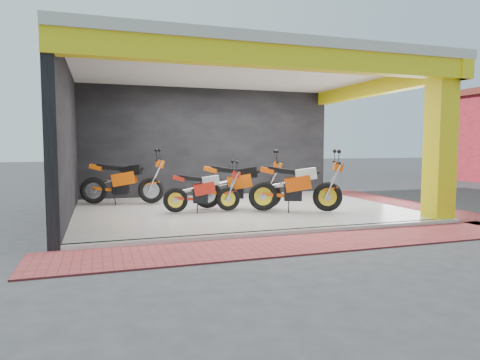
# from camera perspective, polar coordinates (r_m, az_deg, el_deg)

# --- Properties ---
(ground) EXTENTS (80.00, 80.00, 0.00)m
(ground) POSITION_cam_1_polar(r_m,az_deg,el_deg) (9.14, 3.83, -6.06)
(ground) COLOR #2D2D30
(ground) RESTS_ON ground
(showroom_floor) EXTENTS (8.00, 6.00, 0.10)m
(showroom_floor) POSITION_cam_1_polar(r_m,az_deg,el_deg) (10.99, -0.10, -3.97)
(showroom_floor) COLOR white
(showroom_floor) RESTS_ON ground
(showroom_ceiling) EXTENTS (8.40, 6.40, 0.20)m
(showroom_ceiling) POSITION_cam_1_polar(r_m,az_deg,el_deg) (11.03, -0.10, 14.58)
(showroom_ceiling) COLOR beige
(showroom_ceiling) RESTS_ON corner_column
(back_wall) EXTENTS (8.20, 0.20, 3.50)m
(back_wall) POSITION_cam_1_polar(r_m,az_deg,el_deg) (13.84, -4.11, 4.86)
(back_wall) COLOR black
(back_wall) RESTS_ON ground
(left_wall) EXTENTS (0.20, 6.20, 3.50)m
(left_wall) POSITION_cam_1_polar(r_m,az_deg,el_deg) (10.35, -22.29, 4.59)
(left_wall) COLOR black
(left_wall) RESTS_ON ground
(corner_column) EXTENTS (0.50, 0.50, 3.50)m
(corner_column) POSITION_cam_1_polar(r_m,az_deg,el_deg) (10.40, 25.13, 4.50)
(corner_column) COLOR yellow
(corner_column) RESTS_ON ground
(header_beam_front) EXTENTS (8.40, 0.30, 0.40)m
(header_beam_front) POSITION_cam_1_polar(r_m,az_deg,el_deg) (8.22, 6.68, 15.85)
(header_beam_front) COLOR yellow
(header_beam_front) RESTS_ON corner_column
(header_beam_right) EXTENTS (0.30, 6.40, 0.40)m
(header_beam_right) POSITION_cam_1_polar(r_m,az_deg,el_deg) (12.79, 17.57, 11.63)
(header_beam_right) COLOR yellow
(header_beam_right) RESTS_ON corner_column
(floor_kerb) EXTENTS (8.00, 0.20, 0.10)m
(floor_kerb) POSITION_cam_1_polar(r_m,az_deg,el_deg) (8.21, 6.52, -6.95)
(floor_kerb) COLOR white
(floor_kerb) RESTS_ON ground
(paver_front) EXTENTS (9.00, 1.40, 0.03)m
(paver_front) POSITION_cam_1_polar(r_m,az_deg,el_deg) (7.54, 9.03, -8.31)
(paver_front) COLOR #953136
(paver_front) RESTS_ON ground
(paver_right) EXTENTS (1.40, 7.00, 0.03)m
(paver_right) POSITION_cam_1_polar(r_m,az_deg,el_deg) (13.28, 20.02, -2.91)
(paver_right) COLOR #953136
(paver_right) RESTS_ON ground
(moto_hero) EXTENTS (2.51, 1.69, 1.44)m
(moto_hero) POSITION_cam_1_polar(r_m,az_deg,el_deg) (10.33, 11.63, -0.32)
(moto_hero) COLOR #E84D09
(moto_hero) RESTS_ON showroom_floor
(moto_row_a) EXTENTS (2.01, 0.92, 1.19)m
(moto_row_a) POSITION_cam_1_polar(r_m,az_deg,el_deg) (10.29, -1.59, -0.95)
(moto_row_a) COLOR red
(moto_row_a) RESTS_ON showroom_floor
(moto_row_b) EXTENTS (2.50, 1.54, 1.43)m
(moto_row_b) POSITION_cam_1_polar(r_m,az_deg,el_deg) (10.69, 3.74, -0.09)
(moto_row_b) COLOR #FD630A
(moto_row_b) RESTS_ON showroom_floor
(moto_row_d) EXTENTS (2.52, 1.46, 1.45)m
(moto_row_d) POSITION_cam_1_polar(r_m,az_deg,el_deg) (11.81, -11.77, 0.32)
(moto_row_d) COLOR #F55E0A
(moto_row_d) RESTS_ON showroom_floor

